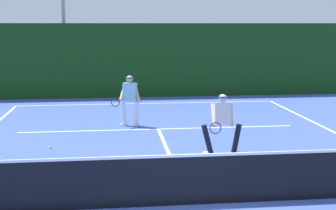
% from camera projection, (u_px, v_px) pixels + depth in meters
% --- Properties ---
extents(ground_plane, '(80.00, 80.00, 0.00)m').
position_uv_depth(ground_plane, '(191.00, 205.00, 8.71)').
color(ground_plane, '#405ABA').
extents(court_line_baseline_far, '(10.79, 0.10, 0.01)m').
position_uv_depth(court_line_baseline_far, '(147.00, 103.00, 19.81)').
color(court_line_baseline_far, white).
rests_on(court_line_baseline_far, ground_plane).
extents(court_line_service, '(8.80, 0.10, 0.01)m').
position_uv_depth(court_line_service, '(158.00, 129.00, 14.97)').
color(court_line_service, white).
rests_on(court_line_service, ground_plane).
extents(court_line_centre, '(0.10, 6.40, 0.01)m').
position_uv_depth(court_line_centre, '(170.00, 157.00, 11.84)').
color(court_line_centre, white).
rests_on(court_line_centre, ground_plane).
extents(tennis_net, '(11.82, 0.09, 1.12)m').
position_uv_depth(tennis_net, '(191.00, 179.00, 8.62)').
color(tennis_net, '#1E4723').
rests_on(tennis_net, ground_plane).
extents(player_near, '(1.06, 0.83, 1.58)m').
position_uv_depth(player_near, '(222.00, 122.00, 11.92)').
color(player_near, black).
rests_on(player_near, ground_plane).
extents(player_far, '(0.98, 0.87, 1.68)m').
position_uv_depth(player_far, '(130.00, 98.00, 15.26)').
color(player_far, silver).
rests_on(player_far, ground_plane).
extents(tennis_ball, '(0.07, 0.07, 0.07)m').
position_uv_depth(tennis_ball, '(51.00, 147.00, 12.62)').
color(tennis_ball, '#D1E033').
rests_on(tennis_ball, ground_plane).
extents(back_fence_windscreen, '(18.83, 0.12, 3.36)m').
position_uv_depth(back_fence_windscreen, '(144.00, 61.00, 21.29)').
color(back_fence_windscreen, '#133912').
rests_on(back_fence_windscreen, ground_plane).
extents(light_pole, '(0.55, 0.44, 6.57)m').
position_uv_depth(light_pole, '(63.00, 7.00, 21.62)').
color(light_pole, '#9EA39E').
rests_on(light_pole, ground_plane).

